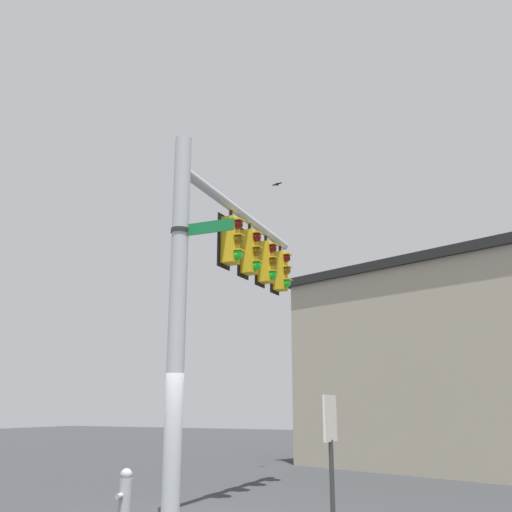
{
  "coord_description": "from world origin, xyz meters",
  "views": [
    {
      "loc": [
        8.42,
        5.68,
        1.93
      ],
      "look_at": [
        -3.65,
        -0.22,
        5.51
      ],
      "focal_mm": 39.85,
      "sensor_mm": 36.0,
      "label": 1
    }
  ],
  "objects_px": {
    "traffic_light_nearest_pole": "(231,240)",
    "bird_flying": "(277,184)",
    "traffic_light_mid_outer": "(267,262)",
    "fire_hydrant": "(125,492)",
    "traffic_light_mid_inner": "(250,252)",
    "traffic_light_arm_end": "(281,271)",
    "historical_marker": "(331,440)",
    "street_name_sign": "(192,229)"
  },
  "relations": [
    {
      "from": "traffic_light_mid_outer",
      "to": "traffic_light_arm_end",
      "type": "distance_m",
      "value": 1.06
    },
    {
      "from": "traffic_light_mid_inner",
      "to": "bird_flying",
      "type": "distance_m",
      "value": 5.82
    },
    {
      "from": "traffic_light_mid_outer",
      "to": "street_name_sign",
      "type": "distance_m",
      "value": 4.33
    },
    {
      "from": "traffic_light_arm_end",
      "to": "street_name_sign",
      "type": "distance_m",
      "value": 5.39
    },
    {
      "from": "traffic_light_mid_inner",
      "to": "fire_hydrant",
      "type": "distance_m",
      "value": 5.86
    },
    {
      "from": "traffic_light_arm_end",
      "to": "traffic_light_mid_inner",
      "type": "bearing_deg",
      "value": 3.39
    },
    {
      "from": "traffic_light_mid_inner",
      "to": "traffic_light_arm_end",
      "type": "xyz_separation_m",
      "value": [
        -2.12,
        -0.13,
        0.0
      ]
    },
    {
      "from": "traffic_light_nearest_pole",
      "to": "traffic_light_mid_outer",
      "type": "bearing_deg",
      "value": -176.61
    },
    {
      "from": "street_name_sign",
      "to": "bird_flying",
      "type": "bearing_deg",
      "value": -167.89
    },
    {
      "from": "bird_flying",
      "to": "historical_marker",
      "type": "bearing_deg",
      "value": 30.14
    },
    {
      "from": "street_name_sign",
      "to": "traffic_light_nearest_pole",
      "type": "bearing_deg",
      "value": -170.71
    },
    {
      "from": "historical_marker",
      "to": "traffic_light_mid_inner",
      "type": "bearing_deg",
      "value": -129.78
    },
    {
      "from": "traffic_light_arm_end",
      "to": "fire_hydrant",
      "type": "distance_m",
      "value": 7.04
    },
    {
      "from": "traffic_light_mid_inner",
      "to": "traffic_light_arm_end",
      "type": "relative_size",
      "value": 1.0
    },
    {
      "from": "traffic_light_arm_end",
      "to": "historical_marker",
      "type": "relative_size",
      "value": 0.62
    },
    {
      "from": "street_name_sign",
      "to": "traffic_light_mid_outer",
      "type": "bearing_deg",
      "value": -173.61
    },
    {
      "from": "street_name_sign",
      "to": "historical_marker",
      "type": "bearing_deg",
      "value": 115.85
    },
    {
      "from": "bird_flying",
      "to": "fire_hydrant",
      "type": "xyz_separation_m",
      "value": [
        7.03,
        -0.04,
        -8.66
      ]
    },
    {
      "from": "traffic_light_nearest_pole",
      "to": "street_name_sign",
      "type": "height_order",
      "value": "traffic_light_nearest_pole"
    },
    {
      "from": "historical_marker",
      "to": "traffic_light_nearest_pole",
      "type": "bearing_deg",
      "value": -113.57
    },
    {
      "from": "bird_flying",
      "to": "traffic_light_mid_outer",
      "type": "bearing_deg",
      "value": 19.05
    },
    {
      "from": "traffic_light_mid_inner",
      "to": "fire_hydrant",
      "type": "relative_size",
      "value": 1.59
    },
    {
      "from": "traffic_light_mid_inner",
      "to": "street_name_sign",
      "type": "xyz_separation_m",
      "value": [
        3.23,
        0.42,
        -0.42
      ]
    },
    {
      "from": "fire_hydrant",
      "to": "historical_marker",
      "type": "bearing_deg",
      "value": 96.4
    },
    {
      "from": "traffic_light_mid_outer",
      "to": "fire_hydrant",
      "type": "relative_size",
      "value": 1.59
    },
    {
      "from": "traffic_light_nearest_pole",
      "to": "traffic_light_mid_inner",
      "type": "relative_size",
      "value": 1.0
    },
    {
      "from": "traffic_light_mid_inner",
      "to": "traffic_light_mid_outer",
      "type": "relative_size",
      "value": 1.0
    },
    {
      "from": "traffic_light_mid_outer",
      "to": "historical_marker",
      "type": "xyz_separation_m",
      "value": [
        3.23,
        2.67,
        -4.1
      ]
    },
    {
      "from": "traffic_light_mid_inner",
      "to": "traffic_light_mid_outer",
      "type": "distance_m",
      "value": 1.06
    },
    {
      "from": "bird_flying",
      "to": "historical_marker",
      "type": "relative_size",
      "value": 0.15
    },
    {
      "from": "fire_hydrant",
      "to": "traffic_light_mid_inner",
      "type": "bearing_deg",
      "value": 154.0
    },
    {
      "from": "traffic_light_nearest_pole",
      "to": "bird_flying",
      "type": "height_order",
      "value": "bird_flying"
    },
    {
      "from": "traffic_light_mid_outer",
      "to": "traffic_light_arm_end",
      "type": "xyz_separation_m",
      "value": [
        -1.06,
        -0.06,
        0.0
      ]
    },
    {
      "from": "traffic_light_mid_outer",
      "to": "street_name_sign",
      "type": "height_order",
      "value": "traffic_light_mid_outer"
    },
    {
      "from": "traffic_light_nearest_pole",
      "to": "traffic_light_mid_inner",
      "type": "bearing_deg",
      "value": -176.61
    },
    {
      "from": "bird_flying",
      "to": "historical_marker",
      "type": "distance_m",
      "value": 10.82
    },
    {
      "from": "traffic_light_arm_end",
      "to": "historical_marker",
      "type": "distance_m",
      "value": 6.53
    },
    {
      "from": "bird_flying",
      "to": "historical_marker",
      "type": "height_order",
      "value": "bird_flying"
    },
    {
      "from": "historical_marker",
      "to": "traffic_light_mid_outer",
      "type": "bearing_deg",
      "value": -140.44
    },
    {
      "from": "traffic_light_mid_inner",
      "to": "traffic_light_arm_end",
      "type": "height_order",
      "value": "same"
    },
    {
      "from": "traffic_light_arm_end",
      "to": "bird_flying",
      "type": "height_order",
      "value": "bird_flying"
    },
    {
      "from": "traffic_light_nearest_pole",
      "to": "traffic_light_mid_outer",
      "type": "relative_size",
      "value": 1.0
    }
  ]
}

